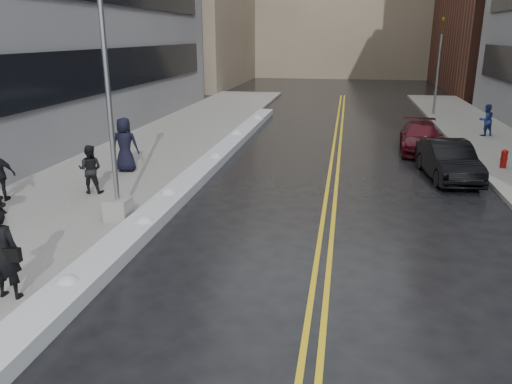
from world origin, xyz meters
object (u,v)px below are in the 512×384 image
at_px(pedestrian_east, 486,120).
at_px(pedestrian_b, 90,169).
at_px(traffic_signal, 439,63).
at_px(pedestrian_c, 125,145).
at_px(fire_hydrant, 504,158).
at_px(car_black, 448,160).
at_px(car_maroon, 421,137).
at_px(lamppost, 112,136).
at_px(pedestrian_fedora, 4,253).

bearing_deg(pedestrian_east, pedestrian_b, 15.53).
bearing_deg(pedestrian_east, traffic_signal, -103.09).
height_order(traffic_signal, pedestrian_c, traffic_signal).
bearing_deg(pedestrian_b, fire_hydrant, -165.59).
height_order(pedestrian_b, car_black, pedestrian_b).
relative_size(traffic_signal, pedestrian_east, 3.74).
xyz_separation_m(pedestrian_c, pedestrian_east, (15.19, 9.87, -0.22)).
xyz_separation_m(pedestrian_c, car_black, (11.93, 1.61, -0.47)).
height_order(pedestrian_c, car_maroon, pedestrian_c).
relative_size(car_black, car_maroon, 0.97).
relative_size(pedestrian_b, pedestrian_east, 0.99).
height_order(lamppost, car_maroon, lamppost).
relative_size(fire_hydrant, pedestrian_b, 0.46).
bearing_deg(lamppost, pedestrian_fedora, -92.81).
height_order(traffic_signal, car_maroon, traffic_signal).
bearing_deg(pedestrian_b, pedestrian_east, -148.10).
height_order(traffic_signal, car_black, traffic_signal).
bearing_deg(traffic_signal, pedestrian_east, -78.83).
bearing_deg(lamppost, pedestrian_b, 131.89).
bearing_deg(pedestrian_east, car_black, 44.17).
relative_size(fire_hydrant, pedestrian_east, 0.46).
height_order(lamppost, pedestrian_c, lamppost).
bearing_deg(traffic_signal, car_black, -96.78).
bearing_deg(pedestrian_c, car_black, -178.31).
distance_m(traffic_signal, pedestrian_b, 24.26).
distance_m(fire_hydrant, pedestrian_c, 14.61).
distance_m(pedestrian_b, car_black, 12.68).
relative_size(traffic_signal, car_black, 1.41).
bearing_deg(car_maroon, pedestrian_east, 49.00).
distance_m(pedestrian_b, car_maroon, 14.61).
relative_size(lamppost, fire_hydrant, 10.45).
height_order(lamppost, traffic_signal, lamppost).
xyz_separation_m(traffic_signal, car_maroon, (-2.23, -10.86, -2.77)).
distance_m(pedestrian_fedora, pedestrian_b, 6.86).
xyz_separation_m(lamppost, pedestrian_east, (13.22, 14.79, -1.58)).
bearing_deg(car_black, pedestrian_c, -178.49).
relative_size(lamppost, pedestrian_fedora, 4.03).
xyz_separation_m(pedestrian_east, car_maroon, (-3.65, -3.64, -0.32)).
bearing_deg(pedestrian_fedora, pedestrian_east, -124.65).
bearing_deg(lamppost, fire_hydrant, 33.04).
bearing_deg(traffic_signal, car_maroon, -101.58).
bearing_deg(car_maroon, traffic_signal, 82.47).
relative_size(pedestrian_east, car_black, 0.38).
height_order(fire_hydrant, pedestrian_b, pedestrian_b).
xyz_separation_m(traffic_signal, pedestrian_east, (1.42, -7.21, -2.45)).
bearing_deg(pedestrian_c, car_maroon, -157.65).
xyz_separation_m(fire_hydrant, traffic_signal, (-0.50, 14.00, 2.85)).
relative_size(traffic_signal, pedestrian_c, 2.93).
relative_size(traffic_signal, pedestrian_b, 3.76).
height_order(pedestrian_b, pedestrian_c, pedestrian_c).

